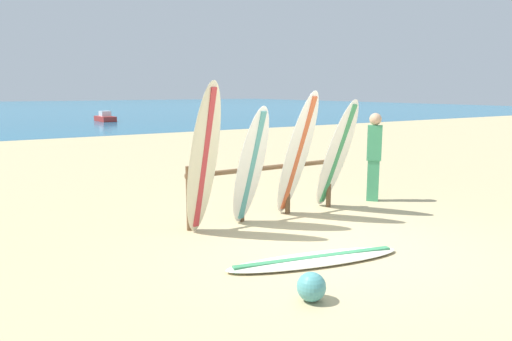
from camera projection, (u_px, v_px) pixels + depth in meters
name	position (u px, v px, depth m)	size (l,w,h in m)	color
ground_plane	(338.00, 246.00, 6.59)	(120.00, 120.00, 0.00)	tan
ocean_water	(0.00, 109.00, 54.95)	(120.00, 80.00, 0.01)	#196B93
surfboard_rack	(265.00, 181.00, 7.99)	(2.92, 0.09, 1.01)	brown
surfboard_leaning_far_left	(203.00, 160.00, 6.88)	(0.57, 0.72, 2.30)	beige
surfboard_leaning_left	(251.00, 167.00, 7.42)	(0.66, 0.75, 1.93)	white
surfboard_leaning_center_left	(297.00, 155.00, 7.89)	(0.55, 0.94, 2.16)	white
surfboard_leaning_center	(337.00, 155.00, 8.41)	(0.52, 0.96, 2.02)	white
surfboard_lying_on_sand	(315.00, 259.00, 5.98)	(2.42, 1.02, 0.08)	silver
beachgoer_standing	(374.00, 153.00, 9.16)	(0.32, 0.32, 1.72)	#3F9966
small_boat_offshore	(105.00, 118.00, 32.88)	(1.02, 2.24, 0.71)	#B22D28
beach_ball	(311.00, 287.00, 4.86)	(0.31, 0.31, 0.31)	teal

